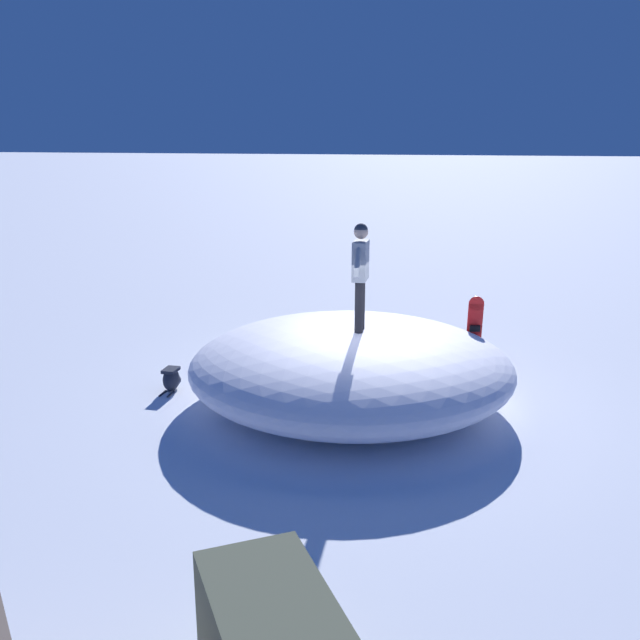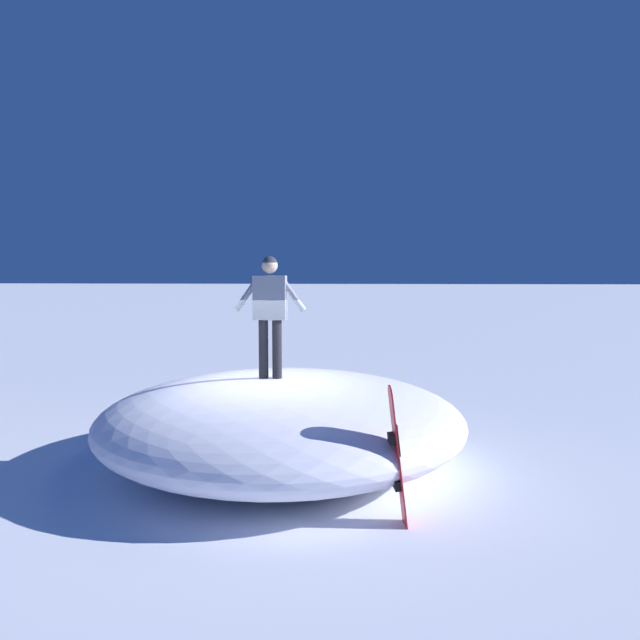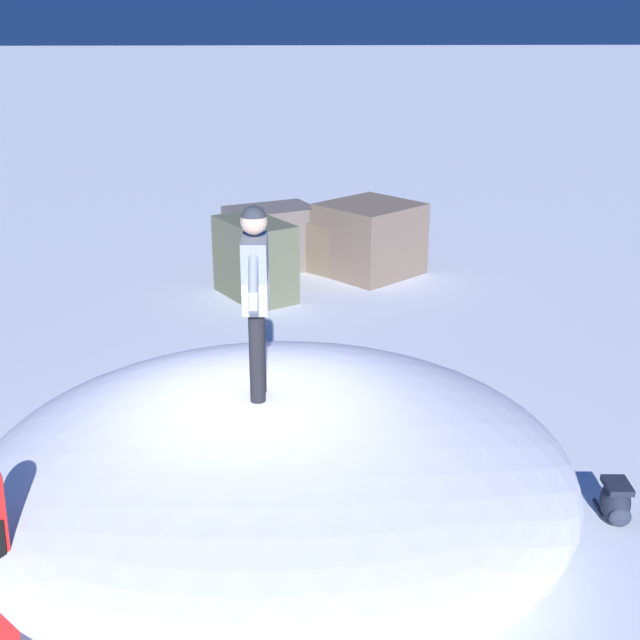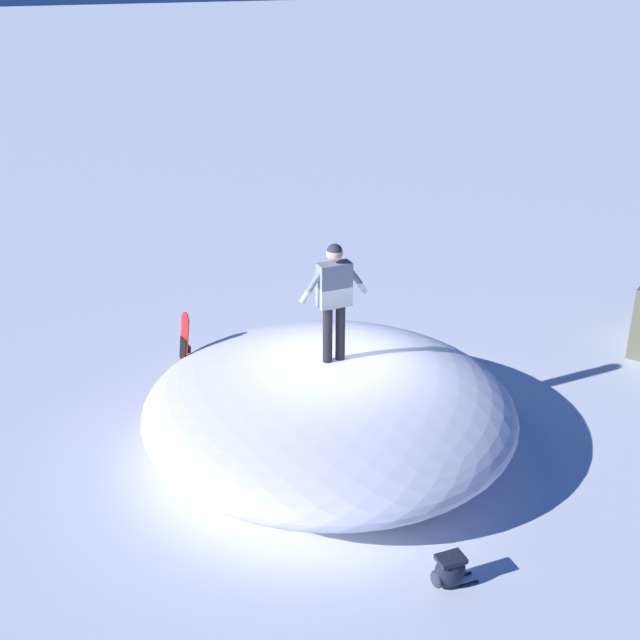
# 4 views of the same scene
# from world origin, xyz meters

# --- Properties ---
(ground) EXTENTS (240.00, 240.00, 0.00)m
(ground) POSITION_xyz_m (0.00, 0.00, 0.00)
(ground) COLOR white
(snow_mound) EXTENTS (5.48, 5.54, 1.35)m
(snow_mound) POSITION_xyz_m (0.35, 0.30, 0.68)
(snow_mound) COLOR white
(snow_mound) RESTS_ON ground
(snowboarder_standing) EXTENTS (1.06, 0.23, 1.78)m
(snowboarder_standing) POSITION_xyz_m (0.20, 0.14, 2.43)
(snowboarder_standing) COLOR black
(snowboarder_standing) RESTS_ON snow_mound
(snowboard_primary_upright) EXTENTS (0.25, 0.30, 1.64)m
(snowboard_primary_upright) POSITION_xyz_m (1.94, -1.79, 0.85)
(snowboard_primary_upright) COLOR red
(snowboard_primary_upright) RESTS_ON ground
(backpack_near) EXTENTS (0.58, 0.30, 0.43)m
(backpack_near) POSITION_xyz_m (0.33, 3.57, 0.22)
(backpack_near) COLOR #1E2333
(backpack_near) RESTS_ON ground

